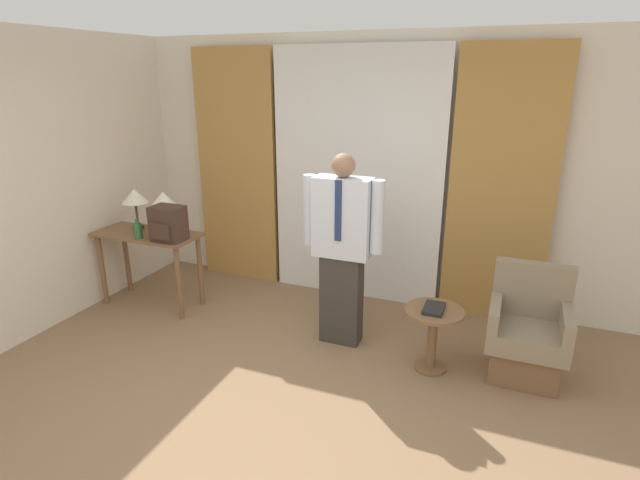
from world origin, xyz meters
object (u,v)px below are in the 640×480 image
Objects in this scene: table_lamp_left at (135,198)px; table_lamp_right at (163,201)px; person at (342,245)px; desk at (148,246)px; side_table at (433,329)px; backpack at (168,224)px; bottle_near_edge at (138,230)px; armchair at (527,336)px; book at (434,308)px.

table_lamp_left is 0.36m from table_lamp_right.
person is (1.90, -0.07, -0.20)m from table_lamp_right.
table_lamp_right reaches higher than desk.
table_lamp_left is at bearing 175.62° from side_table.
person reaches higher than backpack.
desk is at bearing -179.63° from person.
person is (1.72, 0.11, -0.03)m from backpack.
table_lamp_right is at bearing 177.85° from person.
desk is at bearing 177.02° from side_table.
table_lamp_left is 2.20× the size of bottle_near_edge.
side_table is (0.84, -0.17, -0.55)m from person.
table_lamp_right reaches higher than backpack.
side_table is at bearing -1.15° from backpack.
armchair reaches higher than desk.
armchair is at bearing 2.51° from backpack.
book is (-0.00, -0.01, 0.19)m from side_table.
desk is 5.62× the size of bottle_near_edge.
armchair is 0.73m from side_table.
bottle_near_edge is at bearing -175.05° from person.
backpack is at bearing -15.72° from desk.
bottle_near_edge is at bearing -179.95° from book.
table_lamp_left is (-0.18, 0.08, 0.47)m from desk.
desk is 2.94m from side_table.
armchair is at bearing 1.09° from person.
table_lamp_right is at bearing 174.87° from book.
table_lamp_right is 2.20× the size of bottle_near_edge.
bottle_near_edge is 0.33m from backpack.
table_lamp_right is 0.79× the size of side_table.
table_lamp_right is 0.25× the size of person.
person is (2.26, -0.07, -0.20)m from table_lamp_left.
book is at bearing -5.13° from table_lamp_right.
desk reaches higher than side_table.
side_table is at bearing 0.22° from bottle_near_edge.
backpack is 1.73m from person.
desk is 0.28m from bottle_near_edge.
table_lamp_right is 0.38m from bottle_near_edge.
armchair is 3.71× the size of book.
side_table is at bearing -4.94° from table_lamp_right.
armchair is at bearing 16.04° from book.
table_lamp_left reaches higher than armchair.
desk is 2.10m from person.
book is (2.91, -0.16, -0.09)m from desk.
backpack is 2.63m from side_table.
desk is at bearing 176.84° from book.
armchair is (3.44, -0.04, -0.77)m from table_lamp_right.
table_lamp_left is 1.00× the size of table_lamp_right.
side_table is at bearing -4.38° from table_lamp_left.
desk is 0.51m from table_lamp_left.
armchair is 1.68× the size of side_table.
desk is at bearing -154.46° from table_lamp_right.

